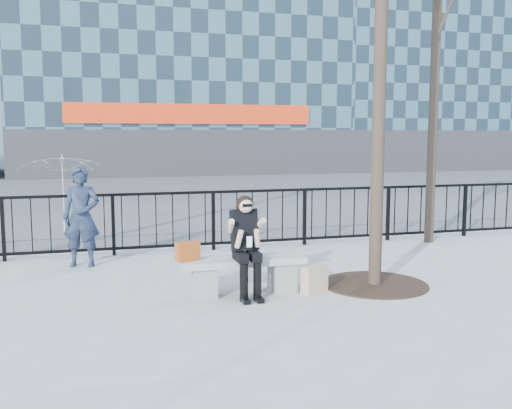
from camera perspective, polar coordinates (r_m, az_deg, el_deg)
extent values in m
plane|color=gray|center=(7.79, -1.24, -8.85)|extent=(120.00, 120.00, 0.00)
cube|color=#474747|center=(22.43, -10.93, 1.41)|extent=(60.00, 23.00, 0.01)
cube|color=black|center=(10.48, -5.39, 1.22)|extent=(14.00, 0.05, 0.05)
cube|color=black|center=(10.61, -5.33, -3.94)|extent=(14.00, 0.05, 0.05)
cube|color=#2D2D30|center=(29.63, -6.34, 5.12)|extent=(18.00, 0.08, 2.40)
cube|color=red|center=(29.58, -6.37, 9.00)|extent=(12.60, 0.12, 1.00)
cube|color=#476C72|center=(41.40, 17.29, 17.61)|extent=(16.00, 10.00, 20.00)
cube|color=#2D2D30|center=(36.51, 21.11, 5.04)|extent=(16.00, 0.08, 2.40)
cylinder|color=black|center=(8.25, 12.44, 18.18)|extent=(0.18, 0.18, 7.50)
cylinder|color=black|center=(11.82, 17.48, 13.34)|extent=(0.18, 0.18, 7.00)
cylinder|color=black|center=(8.36, 11.76, -7.81)|extent=(1.50, 1.50, 0.02)
cube|color=slate|center=(7.62, -5.29, -7.68)|extent=(0.32, 0.38, 0.40)
cube|color=slate|center=(7.89, 2.65, -7.15)|extent=(0.32, 0.38, 0.40)
cube|color=gray|center=(7.68, -1.25, -5.65)|extent=(1.65, 0.46, 0.09)
cube|color=#A04413|center=(7.51, -6.86, -4.65)|extent=(0.33, 0.22, 0.25)
cube|color=beige|center=(7.79, 5.87, -7.46)|extent=(0.42, 0.30, 0.37)
imported|color=black|center=(9.60, -17.06, -1.19)|extent=(0.67, 0.52, 1.63)
imported|color=#E3F035|center=(12.89, -18.78, 1.01)|extent=(2.51, 2.53, 1.74)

